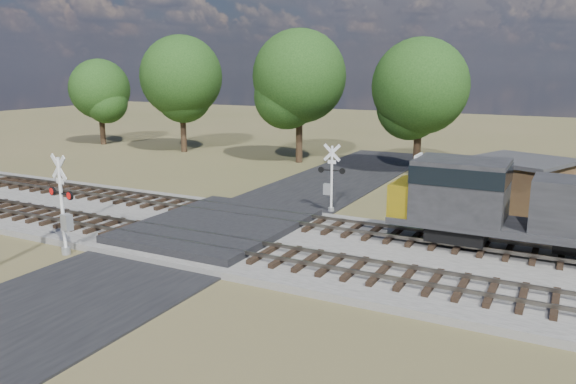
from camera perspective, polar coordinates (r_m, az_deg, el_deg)
The scene contains 10 objects.
ground at distance 27.30m, azimuth -7.61°, elevation -4.50°, with size 160.00×160.00×0.00m, color brown.
ballast_bed at distance 23.71m, azimuth 13.53°, elevation -7.03°, with size 140.00×10.00×0.30m, color gray.
road at distance 27.29m, azimuth -7.61°, elevation -4.42°, with size 7.00×60.00×0.08m, color black.
crossing_panel at distance 27.60m, azimuth -7.03°, elevation -3.61°, with size 7.00×9.00×0.62m, color #262628.
track_near at distance 23.94m, azimuth -4.22°, elevation -5.85°, with size 140.00×2.60×0.33m.
track_far at distance 28.12m, azimuth 1.12°, elevation -3.00°, with size 140.00×2.60×0.33m.
crossing_signal_near at distance 25.82m, azimuth -21.81°, elevation -2.08°, with size 1.76×0.48×4.40m.
crossing_signal_far at distance 31.22m, azimuth 4.30°, elevation 0.81°, with size 1.56×0.36×3.87m.
equipment_shed at distance 32.76m, azimuth 22.41°, elevation 0.45°, with size 6.11×6.11×3.19m.
treeline at distance 42.99m, azimuth 21.28°, elevation 10.37°, with size 83.04×10.96×11.96m.
Camera 1 is at (15.10, -21.29, 7.97)m, focal length 35.00 mm.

